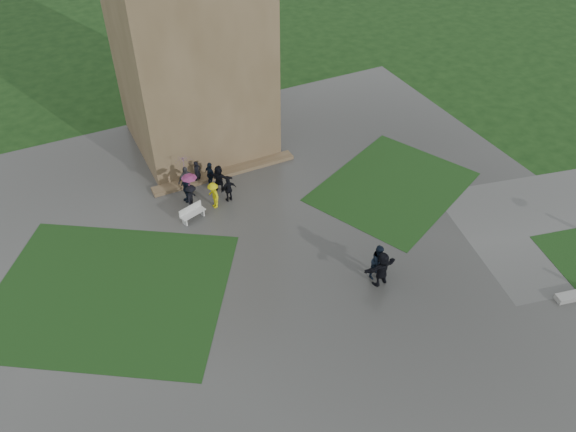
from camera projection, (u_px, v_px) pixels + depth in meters
name	position (u px, v px, depth m)	size (l,w,h in m)	color
ground	(305.00, 290.00, 27.03)	(120.00, 120.00, 0.00)	black
plaza	(287.00, 264.00, 28.40)	(34.00, 34.00, 0.02)	#373734
lawn_inset_left	(109.00, 292.00, 26.89)	(11.00, 9.00, 0.01)	black
lawn_inset_right	(393.00, 187.00, 33.32)	(9.00, 7.00, 0.01)	black
tower	(185.00, 3.00, 31.53)	(8.00, 8.00, 18.00)	brown
tower_plinth	(225.00, 173.00, 34.22)	(9.00, 0.80, 0.22)	brown
bench	(192.00, 213.00, 30.78)	(1.54, 0.91, 0.85)	beige
visitor_cluster	(202.00, 182.00, 31.94)	(3.25, 3.41, 2.50)	black
pedestrian_mid	(379.00, 261.00, 27.16)	(0.93, 0.53, 1.91)	black
pedestrian_near	(382.00, 269.00, 26.75)	(1.80, 0.65, 1.95)	black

